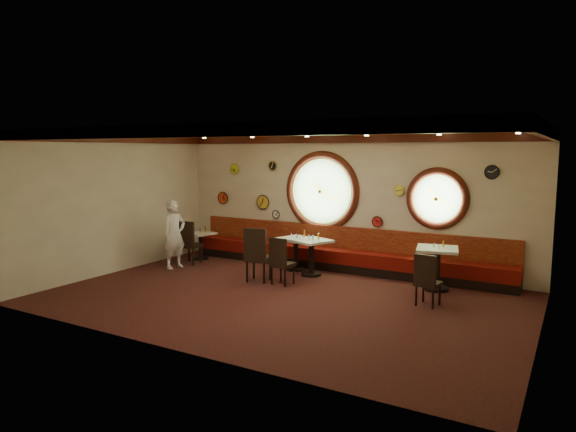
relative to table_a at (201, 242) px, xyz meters
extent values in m
cube|color=black|center=(3.69, -2.08, -0.44)|extent=(9.00, 6.00, 0.00)
cube|color=#BD8A35|center=(3.69, -2.08, 2.76)|extent=(9.00, 6.00, 0.02)
cube|color=beige|center=(3.69, 0.92, 1.16)|extent=(9.00, 0.02, 3.20)
cube|color=beige|center=(3.69, -5.08, 1.16)|extent=(9.00, 0.02, 3.20)
cube|color=beige|center=(-0.81, -2.08, 1.16)|extent=(0.02, 6.00, 3.20)
cube|color=beige|center=(8.19, -2.08, 1.16)|extent=(0.02, 6.00, 3.20)
cube|color=#3E130B|center=(3.69, 0.87, 2.67)|extent=(9.00, 0.10, 0.18)
cube|color=#3E130B|center=(3.69, -5.03, 2.67)|extent=(9.00, 0.10, 0.18)
cube|color=#3E130B|center=(-0.76, -2.08, 2.67)|extent=(0.10, 6.00, 0.18)
cube|color=#3E130B|center=(8.14, -2.08, 2.67)|extent=(0.10, 6.00, 0.18)
cube|color=black|center=(3.69, 0.64, -0.34)|extent=(8.00, 0.55, 0.20)
cube|color=#5B0B07|center=(3.69, 0.64, -0.09)|extent=(8.00, 0.55, 0.30)
cube|color=#62070F|center=(3.69, 0.86, 0.31)|extent=(8.00, 0.10, 0.55)
cylinder|color=#79AA66|center=(3.09, 0.91, 1.41)|extent=(1.66, 0.02, 1.66)
torus|color=#3E130B|center=(3.09, 0.90, 1.41)|extent=(1.98, 0.18, 1.98)
torus|color=gold|center=(3.09, 0.87, 1.41)|extent=(1.61, 0.03, 1.61)
cylinder|color=#79AA66|center=(5.89, 0.91, 1.36)|extent=(1.10, 0.02, 1.10)
torus|color=#3E130B|center=(5.89, 0.90, 1.36)|extent=(1.38, 0.18, 1.38)
torus|color=gold|center=(5.89, 0.87, 1.36)|extent=(1.09, 0.03, 1.09)
cylinder|color=black|center=(6.99, 0.88, 1.96)|extent=(0.28, 0.03, 0.28)
cylinder|color=red|center=(0.09, 0.88, 1.11)|extent=(0.32, 0.03, 0.32)
cylinder|color=black|center=(1.69, 0.88, 2.01)|extent=(0.24, 0.03, 0.24)
cylinder|color=gold|center=(1.39, 0.88, 1.06)|extent=(0.36, 0.03, 0.36)
cylinder|color=white|center=(1.79, 0.88, 0.76)|extent=(0.20, 0.03, 0.20)
cylinder|color=#F4F351|center=(5.04, 0.88, 1.51)|extent=(0.22, 0.03, 0.22)
cylinder|color=red|center=(4.54, 0.88, 0.76)|extent=(0.24, 0.03, 0.24)
cylinder|color=#B2D129|center=(0.49, 0.88, 1.91)|extent=(0.26, 0.03, 0.26)
cylinder|color=black|center=(0.00, 0.00, -0.42)|extent=(0.40, 0.40, 0.05)
cylinder|color=black|center=(0.00, 0.00, -0.10)|extent=(0.11, 0.11, 0.64)
cube|color=silver|center=(0.00, 0.00, 0.24)|extent=(0.78, 0.78, 0.05)
cylinder|color=black|center=(2.79, 0.12, -0.41)|extent=(0.45, 0.45, 0.06)
cylinder|color=black|center=(2.79, 0.12, -0.06)|extent=(0.12, 0.12, 0.71)
cube|color=silver|center=(2.79, 0.12, 0.31)|extent=(0.90, 0.90, 0.05)
cylinder|color=black|center=(3.36, -0.16, -0.41)|extent=(0.47, 0.47, 0.06)
cylinder|color=black|center=(3.36, -0.16, -0.03)|extent=(0.13, 0.13, 0.75)
cube|color=silver|center=(3.36, -0.16, 0.36)|extent=(0.98, 0.98, 0.05)
cylinder|color=black|center=(6.15, 0.00, -0.41)|extent=(0.51, 0.51, 0.07)
cylinder|color=black|center=(6.15, 0.00, -0.01)|extent=(0.14, 0.14, 0.80)
cube|color=silver|center=(6.15, 0.00, 0.41)|extent=(0.96, 0.96, 0.06)
cube|color=black|center=(0.13, -0.55, 0.02)|extent=(0.51, 0.51, 0.08)
cube|color=black|center=(0.16, -0.75, 0.35)|extent=(0.46, 0.11, 0.60)
cube|color=black|center=(2.59, -1.18, 0.06)|extent=(0.59, 0.59, 0.09)
cube|color=black|center=(2.63, -1.39, 0.43)|extent=(0.50, 0.17, 0.65)
cube|color=black|center=(3.19, -1.16, -0.02)|extent=(0.46, 0.46, 0.07)
cube|color=black|center=(3.17, -1.35, 0.30)|extent=(0.43, 0.09, 0.56)
cube|color=black|center=(6.28, -1.13, -0.03)|extent=(0.46, 0.46, 0.07)
cube|color=black|center=(6.25, -1.31, 0.27)|extent=(0.41, 0.11, 0.53)
cylinder|color=silver|center=(-0.02, 0.01, 0.31)|extent=(0.04, 0.04, 0.11)
cylinder|color=silver|center=(2.65, 0.16, 0.39)|extent=(0.03, 0.03, 0.10)
cylinder|color=silver|center=(3.28, -0.14, 0.44)|extent=(0.04, 0.04, 0.11)
cylinder|color=silver|center=(6.08, -0.01, 0.49)|extent=(0.03, 0.03, 0.09)
cylinder|color=silver|center=(0.00, -0.01, 0.31)|extent=(0.03, 0.03, 0.09)
cylinder|color=#BABABF|center=(2.85, 0.07, 0.39)|extent=(0.04, 0.04, 0.11)
cylinder|color=silver|center=(3.42, -0.20, 0.44)|extent=(0.04, 0.04, 0.11)
cylinder|color=silver|center=(6.19, -0.08, 0.48)|extent=(0.03, 0.03, 0.09)
cylinder|color=yellow|center=(0.07, 0.11, 0.33)|extent=(0.05, 0.05, 0.15)
cylinder|color=orange|center=(2.95, 0.26, 0.43)|extent=(0.06, 0.06, 0.18)
cylinder|color=yellow|center=(3.50, -0.08, 0.46)|extent=(0.05, 0.05, 0.15)
cylinder|color=gold|center=(6.24, 0.14, 0.51)|extent=(0.04, 0.04, 0.14)
imported|color=white|center=(0.13, -1.13, 0.38)|extent=(0.52, 0.67, 1.66)
camera|label=1|loc=(8.60, -10.40, 2.41)|focal=32.00mm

